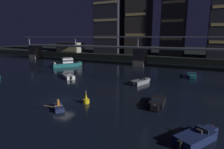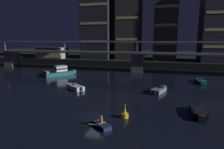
{
  "view_description": "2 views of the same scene",
  "coord_description": "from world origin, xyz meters",
  "px_view_note": "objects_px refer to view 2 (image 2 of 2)",
  "views": [
    {
      "loc": [
        17.9,
        -20.34,
        9.23
      ],
      "look_at": [
        3.1,
        10.24,
        2.26
      ],
      "focal_mm": 29.58,
      "sensor_mm": 36.0,
      "label": 1
    },
    {
      "loc": [
        8.77,
        -23.36,
        9.95
      ],
      "look_at": [
        -2.68,
        17.34,
        2.43
      ],
      "focal_mm": 31.83,
      "sensor_mm": 36.0,
      "label": 2
    }
  ],
  "objects_px": {
    "river_bridge": "(138,57)",
    "dinghy_with_paddler": "(102,125)",
    "speedboat_near_right": "(75,87)",
    "speedboat_far_left": "(201,81)",
    "channel_buoy": "(125,114)",
    "tower_west_tall": "(129,8)",
    "tower_west_low": "(98,15)",
    "speedboat_near_center": "(198,112)",
    "tower_east_tall": "(216,22)",
    "tower_central": "(166,17)",
    "speedboat_mid_center": "(159,90)",
    "cabin_cruiser_near_left": "(60,72)",
    "waterfront_pavilion": "(52,53)"
  },
  "relations": [
    {
      "from": "river_bridge",
      "to": "dinghy_with_paddler",
      "type": "relative_size",
      "value": 37.26
    },
    {
      "from": "dinghy_with_paddler",
      "to": "speedboat_near_right",
      "type": "bearing_deg",
      "value": 125.33
    },
    {
      "from": "speedboat_far_left",
      "to": "channel_buoy",
      "type": "height_order",
      "value": "channel_buoy"
    },
    {
      "from": "tower_west_tall",
      "to": "river_bridge",
      "type": "bearing_deg",
      "value": -69.97
    },
    {
      "from": "channel_buoy",
      "to": "tower_west_low",
      "type": "bearing_deg",
      "value": 112.97
    },
    {
      "from": "river_bridge",
      "to": "speedboat_far_left",
      "type": "distance_m",
      "value": 21.01
    },
    {
      "from": "speedboat_near_center",
      "to": "dinghy_with_paddler",
      "type": "height_order",
      "value": "dinghy_with_paddler"
    },
    {
      "from": "speedboat_far_left",
      "to": "tower_east_tall",
      "type": "bearing_deg",
      "value": 74.62
    },
    {
      "from": "river_bridge",
      "to": "dinghy_with_paddler",
      "type": "distance_m",
      "value": 41.18
    },
    {
      "from": "river_bridge",
      "to": "tower_east_tall",
      "type": "bearing_deg",
      "value": 33.94
    },
    {
      "from": "river_bridge",
      "to": "tower_central",
      "type": "relative_size",
      "value": 3.13
    },
    {
      "from": "tower_west_tall",
      "to": "speedboat_far_left",
      "type": "distance_m",
      "value": 43.16
    },
    {
      "from": "speedboat_near_right",
      "to": "channel_buoy",
      "type": "xyz_separation_m",
      "value": [
        12.78,
        -11.79,
        0.06
      ]
    },
    {
      "from": "river_bridge",
      "to": "speedboat_mid_center",
      "type": "xyz_separation_m",
      "value": [
        7.44,
        -23.46,
        -4.16
      ]
    },
    {
      "from": "tower_east_tall",
      "to": "dinghy_with_paddler",
      "type": "bearing_deg",
      "value": -111.42
    },
    {
      "from": "tower_west_low",
      "to": "speedboat_near_right",
      "type": "height_order",
      "value": "tower_west_low"
    },
    {
      "from": "river_bridge",
      "to": "tower_central",
      "type": "height_order",
      "value": "tower_central"
    },
    {
      "from": "tower_west_low",
      "to": "tower_east_tall",
      "type": "distance_m",
      "value": 43.53
    },
    {
      "from": "cabin_cruiser_near_left",
      "to": "speedboat_far_left",
      "type": "distance_m",
      "value": 36.36
    },
    {
      "from": "tower_east_tall",
      "to": "tower_central",
      "type": "bearing_deg",
      "value": 178.25
    },
    {
      "from": "tower_west_tall",
      "to": "channel_buoy",
      "type": "relative_size",
      "value": 22.39
    },
    {
      "from": "tower_west_tall",
      "to": "channel_buoy",
      "type": "distance_m",
      "value": 59.7
    },
    {
      "from": "speedboat_near_center",
      "to": "channel_buoy",
      "type": "bearing_deg",
      "value": -158.59
    },
    {
      "from": "tower_west_tall",
      "to": "speedboat_far_left",
      "type": "relative_size",
      "value": 7.54
    },
    {
      "from": "waterfront_pavilion",
      "to": "speedboat_near_center",
      "type": "relative_size",
      "value": 2.38
    },
    {
      "from": "river_bridge",
      "to": "tower_central",
      "type": "bearing_deg",
      "value": 65.79
    },
    {
      "from": "cabin_cruiser_near_left",
      "to": "speedboat_near_right",
      "type": "distance_m",
      "value": 16.99
    },
    {
      "from": "waterfront_pavilion",
      "to": "speedboat_far_left",
      "type": "height_order",
      "value": "waterfront_pavilion"
    },
    {
      "from": "tower_west_low",
      "to": "channel_buoy",
      "type": "height_order",
      "value": "tower_west_low"
    },
    {
      "from": "tower_central",
      "to": "channel_buoy",
      "type": "bearing_deg",
      "value": -93.96
    },
    {
      "from": "waterfront_pavilion",
      "to": "cabin_cruiser_near_left",
      "type": "bearing_deg",
      "value": -54.09
    },
    {
      "from": "tower_west_tall",
      "to": "speedboat_near_center",
      "type": "bearing_deg",
      "value": -69.27
    },
    {
      "from": "tower_central",
      "to": "speedboat_near_center",
      "type": "relative_size",
      "value": 6.16
    },
    {
      "from": "tower_east_tall",
      "to": "speedboat_near_center",
      "type": "height_order",
      "value": "tower_east_tall"
    },
    {
      "from": "river_bridge",
      "to": "speedboat_near_right",
      "type": "distance_m",
      "value": 27.51
    },
    {
      "from": "tower_west_tall",
      "to": "tower_central",
      "type": "bearing_deg",
      "value": -2.08
    },
    {
      "from": "river_bridge",
      "to": "tower_west_low",
      "type": "xyz_separation_m",
      "value": [
        -19.05,
        16.51,
        14.94
      ]
    },
    {
      "from": "river_bridge",
      "to": "tower_west_tall",
      "type": "distance_m",
      "value": 25.24
    },
    {
      "from": "tower_central",
      "to": "speedboat_far_left",
      "type": "height_order",
      "value": "tower_central"
    },
    {
      "from": "waterfront_pavilion",
      "to": "cabin_cruiser_near_left",
      "type": "distance_m",
      "value": 30.65
    },
    {
      "from": "waterfront_pavilion",
      "to": "speedboat_far_left",
      "type": "xyz_separation_m",
      "value": [
        54.22,
        -24.4,
        -4.02
      ]
    },
    {
      "from": "river_bridge",
      "to": "channel_buoy",
      "type": "xyz_separation_m",
      "value": [
        3.83,
        -37.47,
        -4.09
      ]
    },
    {
      "from": "tower_central",
      "to": "tower_east_tall",
      "type": "height_order",
      "value": "tower_central"
    },
    {
      "from": "tower_east_tall",
      "to": "tower_west_tall",
      "type": "bearing_deg",
      "value": 178.1
    },
    {
      "from": "tower_east_tall",
      "to": "speedboat_near_right",
      "type": "bearing_deg",
      "value": -128.36
    },
    {
      "from": "speedboat_near_right",
      "to": "dinghy_with_paddler",
      "type": "relative_size",
      "value": 1.78
    },
    {
      "from": "dinghy_with_paddler",
      "to": "speedboat_mid_center",
      "type": "bearing_deg",
      "value": 72.25
    },
    {
      "from": "tower_west_tall",
      "to": "tower_east_tall",
      "type": "xyz_separation_m",
      "value": [
        30.65,
        -1.02,
        -5.94
      ]
    },
    {
      "from": "river_bridge",
      "to": "waterfront_pavilion",
      "type": "xyz_separation_m",
      "value": [
        -37.83,
        11.91,
        -0.13
      ]
    },
    {
      "from": "tower_east_tall",
      "to": "channel_buoy",
      "type": "xyz_separation_m",
      "value": [
        -20.49,
        -53.83,
        -15.33
      ]
    }
  ]
}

